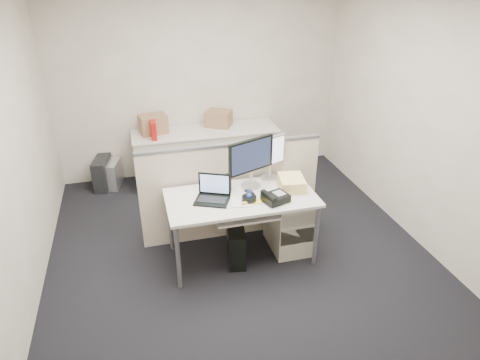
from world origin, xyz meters
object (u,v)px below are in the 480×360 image
object	(u,v)px
desk	(241,202)
monitor_main	(251,163)
desk_phone	(276,198)
laptop	(212,190)

from	to	relation	value
desk	monitor_main	world-z (taller)	monitor_main
monitor_main	desk_phone	distance (m)	0.45
laptop	desk	bearing A→B (deg)	28.31
laptop	desk_phone	xyz separation A→B (m)	(0.60, -0.16, -0.08)
desk	laptop	bearing A→B (deg)	-176.19
desk	laptop	distance (m)	0.35
desk	monitor_main	xyz separation A→B (m)	(0.15, 0.18, 0.33)
desk	monitor_main	distance (m)	0.41
desk_phone	monitor_main	bearing A→B (deg)	94.76
monitor_main	desk_phone	xyz separation A→B (m)	(0.15, -0.36, -0.23)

